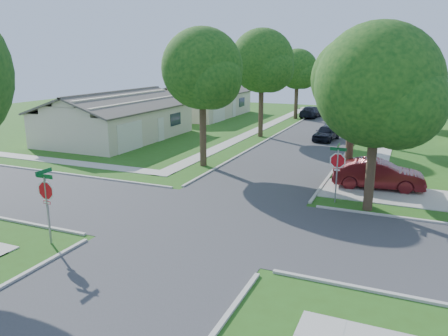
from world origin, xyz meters
name	(u,v)px	position (x,y,z in m)	size (l,w,h in m)	color
ground	(211,220)	(0.00, 0.00, 0.00)	(100.00, 100.00, 0.00)	#2A5416
road_ns	(211,220)	(0.00, 0.00, 0.00)	(7.00, 100.00, 0.02)	#333335
sidewalk_ne	(389,136)	(6.10, 26.00, 0.02)	(1.20, 40.00, 0.04)	#9E9B91
sidewalk_nw	(263,127)	(-6.10, 26.00, 0.02)	(1.20, 40.00, 0.04)	#9E9B91
driveway	(405,196)	(7.90, 7.10, 0.03)	(8.80, 3.60, 0.05)	#9E9B91
stop_sign_sw	(46,194)	(-4.70, -4.70, 2.03)	(1.05, 0.80, 2.98)	gray
stop_sign_ne	(337,163)	(4.70, 4.70, 2.03)	(1.05, 0.80, 2.98)	gray
tree_e_near	(355,83)	(4.75, 9.01, 5.64)	(4.97, 4.80, 8.28)	#38281C
tree_e_mid	(374,68)	(4.76, 21.01, 6.25)	(5.59, 5.40, 9.21)	#38281C
tree_e_far	(385,68)	(4.75, 34.01, 5.98)	(5.17, 5.00, 8.72)	#38281C
tree_w_near	(203,72)	(-4.64, 9.01, 6.12)	(5.38, 5.20, 8.97)	#38281C
tree_w_mid	(263,64)	(-4.64, 21.01, 6.49)	(5.80, 5.60, 9.56)	#38281C
tree_w_far	(298,71)	(-4.65, 34.01, 5.51)	(4.76, 4.60, 8.04)	#38281C
tree_ne_corner	(379,91)	(6.36, 4.21, 5.59)	(5.80, 5.60, 8.66)	#38281C
house_nw_near	(118,122)	(-15.99, 15.00, 1.52)	(8.42, 13.60, 4.23)	beige
house_nw_far	(202,103)	(-15.99, 32.00, 1.52)	(8.42, 13.60, 4.23)	beige
car_driveway	(378,174)	(6.44, 8.10, 0.80)	(1.69, 4.85, 1.60)	#4E1012
car_curb_east	(327,133)	(1.20, 21.44, 0.67)	(1.58, 3.93, 1.34)	black
car_curb_west	(311,112)	(-3.20, 35.71, 0.68)	(1.91, 4.71, 1.37)	black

